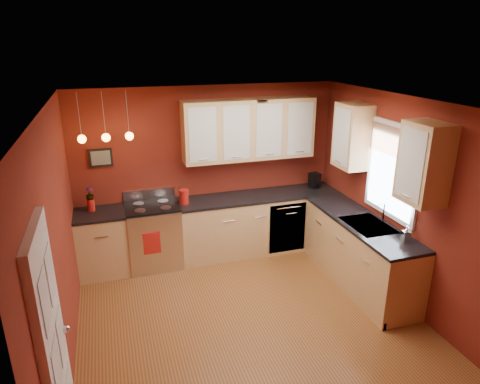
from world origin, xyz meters
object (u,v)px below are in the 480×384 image
object	(u,v)px
soap_pump	(406,234)
sink	(368,226)
coffee_maker	(315,181)
gas_range	(154,235)
red_canister	(184,197)

from	to	relation	value
soap_pump	sink	bearing A→B (deg)	105.14
coffee_maker	soap_pump	bearing A→B (deg)	-99.72
gas_range	red_canister	world-z (taller)	red_canister
red_canister	soap_pump	distance (m)	3.06
gas_range	soap_pump	world-z (taller)	soap_pump
coffee_maker	red_canister	bearing A→B (deg)	168.93
gas_range	soap_pump	size ratio (longest dim) A/B	5.69
sink	red_canister	world-z (taller)	sink
coffee_maker	soap_pump	distance (m)	2.11
red_canister	coffee_maker	xyz separation A→B (m)	(2.16, 0.09, 0.00)
red_canister	sink	bearing A→B (deg)	-34.31
sink	soap_pump	xyz separation A→B (m)	(0.15, -0.55, 0.12)
red_canister	soap_pump	bearing A→B (deg)	-41.26
red_canister	coffee_maker	world-z (taller)	coffee_maker
sink	soap_pump	distance (m)	0.58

